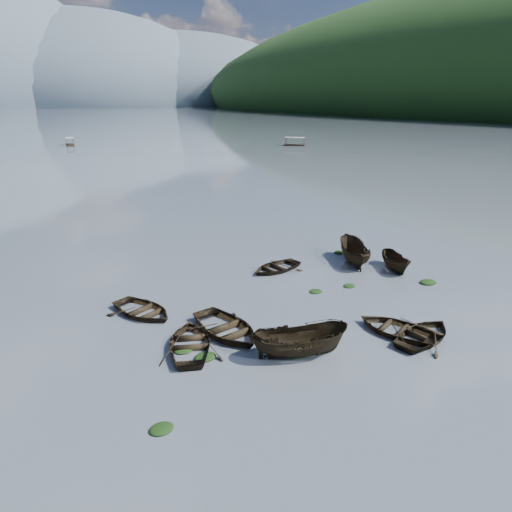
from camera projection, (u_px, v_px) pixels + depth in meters
ground_plane at (377, 366)px, 22.00m from camera, size 2400.00×2400.00×0.00m
haze_mtn_c at (85, 106)px, 828.65m from camera, size 520.00×520.00×260.00m
haze_mtn_d at (179, 105)px, 911.80m from camera, size 520.00×520.00×220.00m
rowboat_0 at (226, 333)px, 25.08m from camera, size 4.26×5.48×1.04m
rowboat_1 at (191, 348)px, 23.60m from camera, size 4.65×5.40×0.94m
rowboat_2 at (300, 355)px, 22.90m from camera, size 5.17×3.36×1.87m
rowboat_3 at (396, 333)px, 25.11m from camera, size 4.52×5.24×0.91m
rowboat_4 at (424, 339)px, 24.49m from camera, size 4.81×3.91×0.88m
rowboat_5 at (395, 269)px, 34.43m from camera, size 2.77×4.05×1.46m
rowboat_6 at (143, 314)px, 27.29m from camera, size 4.62×5.29×0.91m
rowboat_7 at (276, 270)px, 34.27m from camera, size 4.68×3.73×0.87m
rowboat_8 at (353, 262)px, 35.88m from camera, size 3.84×5.27×1.91m
weed_clump_0 at (161, 430)px, 17.76m from camera, size 0.98×0.80×0.21m
weed_clump_1 at (205, 358)px, 22.67m from camera, size 1.12×0.90×0.25m
weed_clump_2 at (298, 354)px, 23.06m from camera, size 1.35×1.08×0.29m
weed_clump_3 at (349, 286)px, 31.31m from camera, size 0.87×0.73×0.19m
weed_clump_4 at (428, 283)px, 31.88m from camera, size 1.24×0.98×0.26m
weed_clump_5 at (184, 351)px, 23.33m from camera, size 1.03×0.83×0.22m
weed_clump_6 at (316, 292)px, 30.41m from camera, size 0.92×0.77×0.19m
weed_clump_7 at (340, 253)px, 38.11m from camera, size 1.03×0.83×0.23m
pontoon_centre at (70, 145)px, 125.56m from camera, size 2.75×5.45×2.01m
pontoon_right at (295, 146)px, 124.72m from camera, size 5.68×5.52×2.14m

